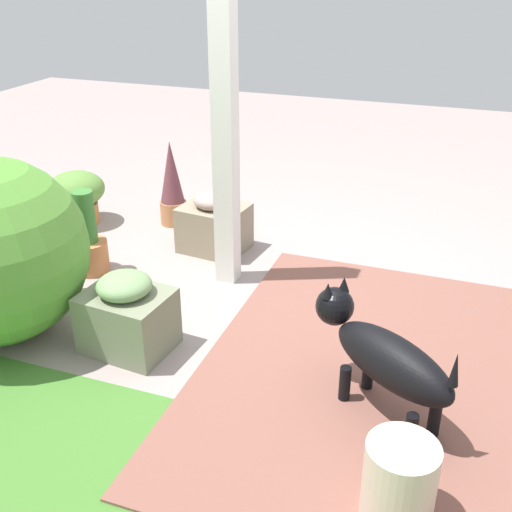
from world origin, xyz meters
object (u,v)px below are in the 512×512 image
Objects in this scene: porch_pillar at (225,131)px; stone_planter_nearest at (214,224)px; terracotta_pot_broad at (77,194)px; terracotta_pot_tall at (88,244)px; terracotta_pot_spiky at (172,185)px; stone_planter_mid at (127,315)px; dog at (383,355)px; ceramic_urn at (399,484)px.

porch_pillar reaches higher than stone_planter_nearest.
terracotta_pot_broad is (1.23, -0.08, 0.04)m from stone_planter_nearest.
terracotta_pot_spiky reaches higher than terracotta_pot_tall.
terracotta_pot_spiky is at bearing -99.75° from terracotta_pot_tall.
porch_pillar reaches higher than stone_planter_mid.
porch_pillar is 2.65× the size of dog.
stone_planter_mid is 1.40m from dog.
terracotta_pot_tall is (0.93, 0.22, -0.81)m from porch_pillar.
dog is (-1.96, 1.73, 0.01)m from terracotta_pot_spiky.
terracotta_pot_broad is at bearing -28.92° from dog.
stone_planter_nearest is at bearing -55.54° from porch_pillar.
terracotta_pot_spiky is (0.56, -1.66, 0.12)m from stone_planter_mid.
terracotta_pot_spiky is 1.86× the size of ceramic_urn.
terracotta_pot_spiky is (0.77, -0.72, -0.69)m from porch_pillar.
terracotta_pot_broad is 0.66× the size of terracotta_pot_spiky.
porch_pillar is at bearing -49.93° from ceramic_urn.
terracotta_pot_spiky is 2.61m from dog.
dog is (-1.45, 1.40, 0.13)m from stone_planter_nearest.
porch_pillar is at bearing -40.51° from dog.
stone_planter_nearest is at bearing -137.46° from terracotta_pot_tall.
stone_planter_nearest is (0.27, -0.39, -0.81)m from porch_pillar.
porch_pillar reaches higher than terracotta_pot_tall.
stone_planter_mid is 1.91m from terracotta_pot_broad.
stone_planter_nearest is 1.33m from stone_planter_mid.
terracotta_pot_spiky is at bearing -41.55° from dog.
porch_pillar is 1.70m from dog.
dog reaches higher than stone_planter_mid.
dog is at bearing 138.45° from terracotta_pot_spiky.
terracotta_pot_broad is 1.23× the size of ceramic_urn.
terracotta_pot_broad is 0.77m from terracotta_pot_spiky.
terracotta_pot_tall is 1.29× the size of terracotta_pot_broad.
porch_pillar is 0.94m from stone_planter_nearest.
terracotta_pot_tall reaches higher than stone_planter_nearest.
dog is at bearing 177.20° from stone_planter_mid.
stone_planter_nearest is 1.23m from terracotta_pot_broad.
ceramic_urn is at bearing 143.85° from terracotta_pot_broad.
terracotta_pot_broad is at bearing 19.33° from terracotta_pot_spiky.
terracotta_pot_spiky is 0.89× the size of dog.
terracotta_pot_spiky is at bearing -47.65° from ceramic_urn.
stone_planter_mid is at bearing 77.73° from porch_pillar.
stone_planter_mid is 1.76m from terracotta_pot_spiky.
stone_planter_nearest is 2.02m from dog.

